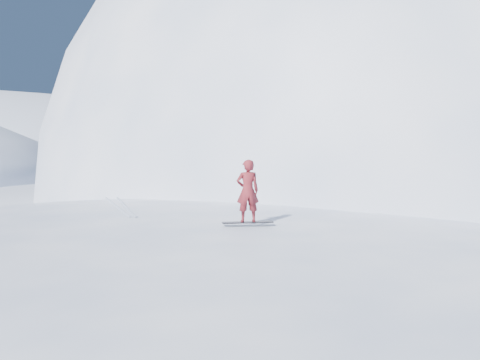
{
  "coord_description": "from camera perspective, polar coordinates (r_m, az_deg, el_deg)",
  "views": [
    {
      "loc": [
        -0.13,
        -12.81,
        4.41
      ],
      "look_at": [
        2.68,
        0.46,
        3.5
      ],
      "focal_mm": 35.0,
      "sensor_mm": 36.0,
      "label": 1
    }
  ],
  "objects": [
    {
      "name": "summit_peak",
      "position": [
        44.9,
        17.68,
        -1.99
      ],
      "size": [
        60.0,
        56.0,
        56.0
      ],
      "primitive_type": "ellipsoid",
      "color": "white",
      "rests_on": "ground"
    },
    {
      "name": "board_tracks",
      "position": [
        17.16,
        -14.4,
        -2.95
      ],
      "size": [
        1.35,
        5.95,
        0.04
      ],
      "color": "silver",
      "rests_on": "ground"
    },
    {
      "name": "peak_shoulder",
      "position": [
        34.62,
        5.19,
        -3.5
      ],
      "size": [
        28.0,
        24.0,
        18.0
      ],
      "primitive_type": "ellipsoid",
      "color": "white",
      "rests_on": "ground"
    },
    {
      "name": "near_ridge",
      "position": [
        16.45,
        -7.72,
        -11.75
      ],
      "size": [
        36.0,
        28.0,
        4.8
      ],
      "primitive_type": "ellipsoid",
      "color": "white",
      "rests_on": "ground"
    },
    {
      "name": "snowboarder",
      "position": [
        12.64,
        0.94,
        -1.33
      ],
      "size": [
        0.64,
        0.43,
        1.69
      ],
      "primitive_type": "imported",
      "rotation": [
        0.0,
        0.0,
        3.1
      ],
      "color": "maroon",
      "rests_on": "snowboard"
    },
    {
      "name": "snowboard",
      "position": [
        12.75,
        0.93,
        -5.18
      ],
      "size": [
        1.4,
        0.32,
        0.02
      ],
      "primitive_type": "cube",
      "rotation": [
        0.0,
        0.0,
        -0.04
      ],
      "color": "black",
      "rests_on": "near_ridge"
    },
    {
      "name": "ground",
      "position": [
        13.55,
        -11.12,
        -15.23
      ],
      "size": [
        400.0,
        400.0,
        0.0
      ],
      "primitive_type": "plane",
      "color": "white",
      "rests_on": "ground"
    },
    {
      "name": "wind_bumps",
      "position": [
        15.57,
        -13.34,
        -12.72
      ],
      "size": [
        16.0,
        14.4,
        1.0
      ],
      "color": "white",
      "rests_on": "ground"
    }
  ]
}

